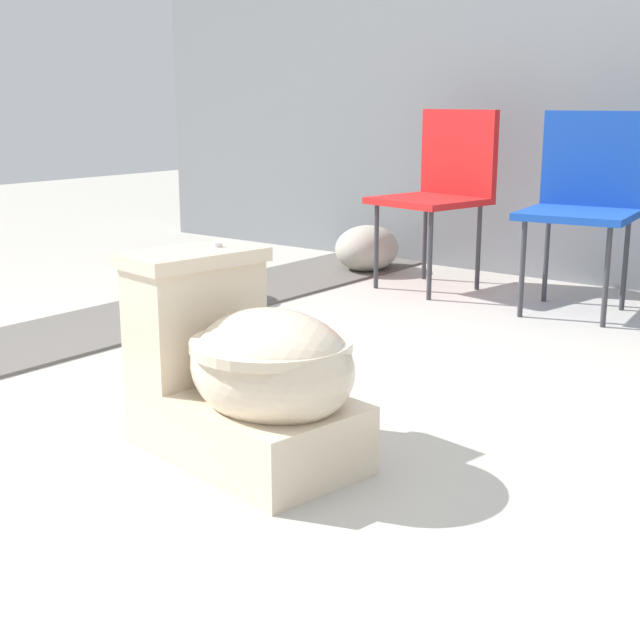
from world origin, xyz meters
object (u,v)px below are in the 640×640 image
object	(u,v)px
folding_chair_middle	(586,190)
boulder_near	(367,248)
folding_chair_left	(443,180)
boulder_far	(212,279)
toilet	(247,374)

from	to	relation	value
folding_chair_middle	boulder_near	bearing A→B (deg)	-104.71
folding_chair_left	boulder_far	bearing A→B (deg)	-24.40
folding_chair_left	folding_chair_middle	xyz separation A→B (m)	(0.72, -0.05, 0.00)
toilet	boulder_far	size ratio (longest dim) A/B	1.94
toilet	folding_chair_middle	bearing A→B (deg)	98.61
boulder_near	folding_chair_middle	bearing A→B (deg)	-7.21
folding_chair_middle	boulder_far	bearing A→B (deg)	-65.32
boulder_near	folding_chair_left	bearing A→B (deg)	-11.53
folding_chair_left	boulder_near	xyz separation A→B (m)	(-0.50, 0.10, -0.39)
folding_chair_left	folding_chair_middle	bearing A→B (deg)	96.85
folding_chair_left	boulder_far	distance (m)	1.19
toilet	boulder_near	bearing A→B (deg)	127.23
boulder_near	boulder_far	world-z (taller)	boulder_near
boulder_far	boulder_near	bearing A→B (deg)	82.12
toilet	folding_chair_left	world-z (taller)	folding_chair_left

